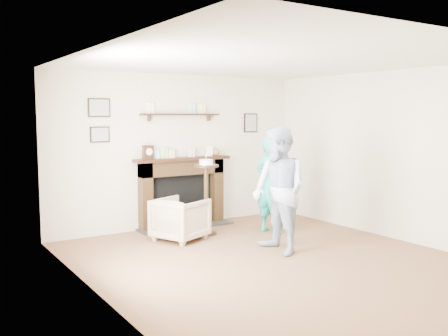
{
  "coord_description": "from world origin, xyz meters",
  "views": [
    {
      "loc": [
        -3.87,
        -4.82,
        1.84
      ],
      "look_at": [
        -0.15,
        0.9,
        1.11
      ],
      "focal_mm": 40.0,
      "sensor_mm": 36.0,
      "label": 1
    }
  ],
  "objects_px": {
    "armchair": "(180,240)",
    "man": "(278,253)",
    "woman": "(271,233)",
    "pedestal_table": "(206,185)"
  },
  "relations": [
    {
      "from": "armchair",
      "to": "pedestal_table",
      "type": "distance_m",
      "value": 0.92
    },
    {
      "from": "man",
      "to": "woman",
      "type": "xyz_separation_m",
      "value": [
        0.64,
        0.97,
        0.0
      ]
    },
    {
      "from": "armchair",
      "to": "man",
      "type": "xyz_separation_m",
      "value": [
        0.77,
        -1.34,
        0.0
      ]
    },
    {
      "from": "woman",
      "to": "man",
      "type": "bearing_deg",
      "value": 129.72
    },
    {
      "from": "man",
      "to": "pedestal_table",
      "type": "distance_m",
      "value": 1.65
    },
    {
      "from": "man",
      "to": "pedestal_table",
      "type": "xyz_separation_m",
      "value": [
        -0.26,
        1.44,
        0.76
      ]
    },
    {
      "from": "man",
      "to": "armchair",
      "type": "bearing_deg",
      "value": -146.03
    },
    {
      "from": "armchair",
      "to": "pedestal_table",
      "type": "relative_size",
      "value": 0.55
    },
    {
      "from": "pedestal_table",
      "to": "woman",
      "type": "bearing_deg",
      "value": -27.5
    },
    {
      "from": "man",
      "to": "pedestal_table",
      "type": "bearing_deg",
      "value": -165.72
    }
  ]
}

